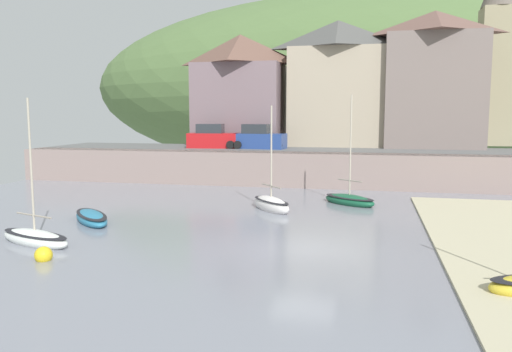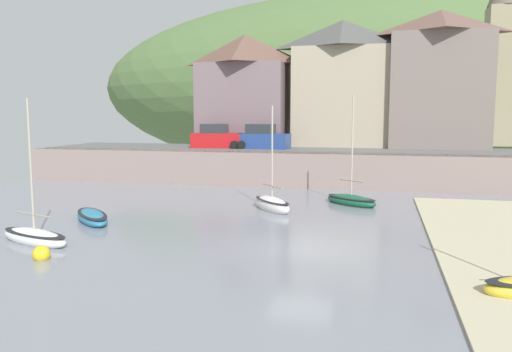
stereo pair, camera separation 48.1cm
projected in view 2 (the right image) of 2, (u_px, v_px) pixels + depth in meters
quay_seawall at (338, 168)px, 36.88m from camera, size 48.00×9.40×2.40m
hillside_backdrop at (379, 87)px, 71.76m from camera, size 80.00×44.00×25.07m
waterfront_building_left at (245, 89)px, 45.64m from camera, size 7.81×6.20×9.64m
waterfront_building_centre at (342, 83)px, 43.62m from camera, size 8.34×4.45×10.54m
waterfront_building_right at (438, 79)px, 41.80m from camera, size 7.98×5.78×11.02m
church_with_spire at (504, 46)px, 44.01m from camera, size 3.00×3.00×16.56m
fishing_boat_green at (272, 204)px, 27.94m from camera, size 2.95×3.21×5.85m
dinghy_open_wooden at (92, 217)px, 25.08m from camera, size 3.48×3.64×0.68m
sailboat_white_hull at (351, 200)px, 29.71m from camera, size 3.55×3.18×6.43m
sailboat_nearest_shore at (34, 236)px, 20.96m from camera, size 3.94×2.28×6.01m
parked_car_near_slipway at (217, 138)px, 42.08m from camera, size 4.26×2.12×1.95m
parked_car_by_wall at (263, 138)px, 41.18m from camera, size 4.27×2.17×1.95m
mooring_buoy at (41, 254)px, 18.61m from camera, size 0.63×0.63×0.63m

